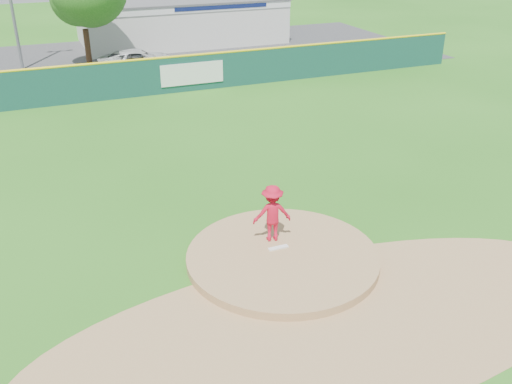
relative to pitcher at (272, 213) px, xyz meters
name	(u,v)px	position (x,y,z in m)	size (l,w,h in m)	color
ground	(282,261)	(-0.04, -0.85, -1.12)	(120.00, 120.00, 0.00)	#286B19
pitchers_mound	(282,261)	(-0.04, -0.85, -1.12)	(5.50, 5.50, 0.50)	#9E774C
pitching_rubber	(278,248)	(-0.04, -0.55, -0.85)	(0.60, 0.15, 0.04)	white
infield_dirt_arc	(334,323)	(-0.04, -3.85, -1.12)	(15.40, 15.40, 0.01)	#9E774C
parking_lot	(117,61)	(-0.04, 26.15, -1.11)	(44.00, 16.00, 0.02)	#38383A
pitcher	(272,213)	(0.00, 0.00, 0.00)	(1.13, 0.65, 1.74)	red
van	(139,61)	(0.78, 22.60, -0.41)	(2.29, 4.98, 1.38)	silver
pool_building_grp	(181,19)	(5.96, 31.14, 0.54)	(15.20, 8.20, 3.31)	silver
fence_banners	(54,87)	(-4.70, 17.07, -0.12)	(18.34, 0.04, 1.20)	#570C14
outfield_fence	(144,76)	(-0.04, 17.15, -0.03)	(40.00, 0.14, 2.07)	#14423B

